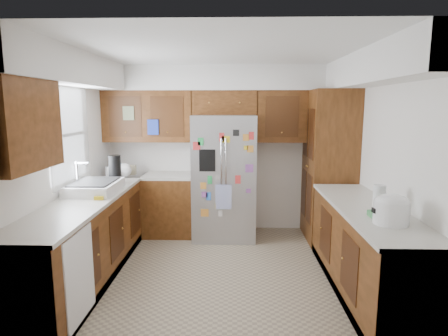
{
  "coord_description": "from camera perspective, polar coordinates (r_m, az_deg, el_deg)",
  "views": [
    {
      "loc": [
        0.14,
        -4.17,
        1.93
      ],
      "look_at": [
        0.02,
        0.35,
        1.18
      ],
      "focal_mm": 30.0,
      "sensor_mm": 36.0,
      "label": 1
    }
  ],
  "objects": [
    {
      "name": "room_shell",
      "position": [
        4.54,
        -1.59,
        8.1
      ],
      "size": [
        3.64,
        3.24,
        2.52
      ],
      "color": "white",
      "rests_on": "ground"
    },
    {
      "name": "floor",
      "position": [
        4.6,
        -0.38,
        -15.37
      ],
      "size": [
        3.6,
        3.6,
        0.0
      ],
      "primitive_type": "plane",
      "color": "tan",
      "rests_on": "ground"
    },
    {
      "name": "right_counter_run",
      "position": [
        4.21,
        20.72,
        -12.15
      ],
      "size": [
        0.63,
        2.25,
        0.92
      ],
      "color": "#42240C",
      "rests_on": "ground"
    },
    {
      "name": "rice_cooker",
      "position": [
        3.54,
        24.15,
        -5.65
      ],
      "size": [
        0.31,
        0.3,
        0.26
      ],
      "color": "white",
      "rests_on": "right_counter_run"
    },
    {
      "name": "paper_towel",
      "position": [
        3.9,
        22.56,
        -4.31
      ],
      "size": [
        0.12,
        0.12,
        0.26
      ],
      "primitive_type": "cylinder",
      "color": "white",
      "rests_on": "right_counter_run"
    },
    {
      "name": "pantry",
      "position": [
        5.56,
        15.68,
        0.25
      ],
      "size": [
        0.6,
        0.9,
        2.15
      ],
      "primitive_type": "cube",
      "color": "#42240C",
      "rests_on": "ground"
    },
    {
      "name": "sink_assembly",
      "position": [
        4.67,
        -19.09,
        -2.72
      ],
      "size": [
        0.52,
        0.73,
        0.37
      ],
      "color": "white",
      "rests_on": "left_counter_run"
    },
    {
      "name": "bridge_cabinet",
      "position": [
        5.6,
        0.1,
        9.91
      ],
      "size": [
        0.96,
        0.34,
        0.35
      ],
      "primitive_type": "cube",
      "color": "#42240C",
      "rests_on": "fridge"
    },
    {
      "name": "left_counter_run",
      "position": [
        4.7,
        -17.42,
        -9.6
      ],
      "size": [
        1.36,
        3.2,
        0.92
      ],
      "color": "#42240C",
      "rests_on": "ground"
    },
    {
      "name": "left_counter_clutter",
      "position": [
        5.33,
        -15.85,
        -0.41
      ],
      "size": [
        0.35,
        0.9,
        0.38
      ],
      "color": "black",
      "rests_on": "left_counter_run"
    },
    {
      "name": "fridge",
      "position": [
        5.47,
        0.04,
        -1.39
      ],
      "size": [
        0.9,
        0.79,
        1.8
      ],
      "color": "#A9A9AE",
      "rests_on": "ground"
    },
    {
      "name": "fridge_top_items",
      "position": [
        5.57,
        0.19,
        12.93
      ],
      "size": [
        0.59,
        0.32,
        0.25
      ],
      "color": "#1A45A1",
      "rests_on": "bridge_cabinet"
    }
  ]
}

